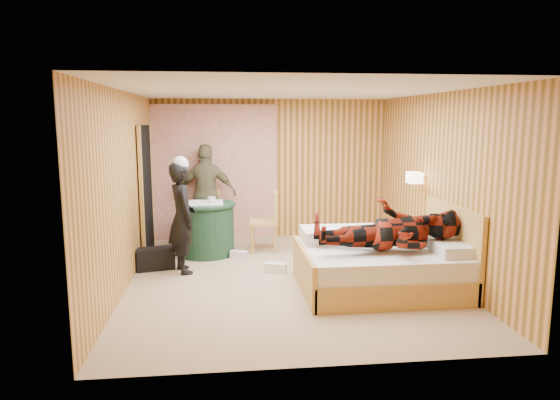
{
  "coord_description": "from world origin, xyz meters",
  "views": [
    {
      "loc": [
        -0.83,
        -6.5,
        2.13
      ],
      "look_at": [
        -0.08,
        0.17,
        1.05
      ],
      "focal_mm": 32.0,
      "sensor_mm": 36.0,
      "label": 1
    }
  ],
  "objects": [
    {
      "name": "cup_table",
      "position": [
        -1.04,
        1.3,
        0.89
      ],
      "size": [
        0.15,
        0.15,
        0.1
      ],
      "primitive_type": "imported",
      "rotation": [
        0.0,
        0.0,
        0.3
      ],
      "color": "silver",
      "rests_on": "round_table"
    },
    {
      "name": "cup_nightstand",
      "position": [
        1.88,
        0.23,
        0.57
      ],
      "size": [
        0.11,
        0.11,
        0.09
      ],
      "primitive_type": "imported",
      "rotation": [
        0.0,
        0.0,
        0.1
      ],
      "color": "silver",
      "rests_on": "nightstand"
    },
    {
      "name": "man_at_table",
      "position": [
        -1.14,
        2.14,
        0.86
      ],
      "size": [
        1.06,
        0.57,
        1.72
      ],
      "primitive_type": "imported",
      "rotation": [
        0.0,
        0.0,
        2.99
      ],
      "color": "#6B6747",
      "rests_on": "floor"
    },
    {
      "name": "wall_back",
      "position": [
        0.0,
        2.5,
        1.25
      ],
      "size": [
        4.2,
        0.02,
        2.5
      ],
      "primitive_type": "cube",
      "color": "#E59D58",
      "rests_on": "floor"
    },
    {
      "name": "man_on_bed",
      "position": [
        1.15,
        -0.77,
        0.96
      ],
      "size": [
        0.86,
        0.67,
        1.77
      ],
      "primitive_type": "imported",
      "rotation": [
        0.0,
        1.57,
        0.0
      ],
      "color": "maroon",
      "rests_on": "bed"
    },
    {
      "name": "ceiling",
      "position": [
        0.0,
        0.0,
        2.5
      ],
      "size": [
        4.2,
        5.0,
        0.01
      ],
      "primitive_type": "cube",
      "color": "white",
      "rests_on": "wall_back"
    },
    {
      "name": "wall_left",
      "position": [
        -2.1,
        0.0,
        1.25
      ],
      "size": [
        0.02,
        5.0,
        2.5
      ],
      "primitive_type": "cube",
      "color": "#E59D58",
      "rests_on": "floor"
    },
    {
      "name": "curtain",
      "position": [
        -1.0,
        2.43,
        1.2
      ],
      "size": [
        2.2,
        0.08,
        2.4
      ],
      "primitive_type": "cube",
      "color": "beige",
      "rests_on": "floor"
    },
    {
      "name": "woman_standing",
      "position": [
        -1.43,
        0.44,
        0.78
      ],
      "size": [
        0.54,
        0.66,
        1.56
      ],
      "primitive_type": "imported",
      "rotation": [
        0.0,
        0.0,
        1.91
      ],
      "color": "black",
      "rests_on": "floor"
    },
    {
      "name": "chair_far",
      "position": [
        -1.13,
        2.09,
        0.54
      ],
      "size": [
        0.46,
        0.46,
        0.93
      ],
      "rotation": [
        0.0,
        0.0,
        -0.09
      ],
      "color": "#DBAA59",
      "rests_on": "floor"
    },
    {
      "name": "floor",
      "position": [
        0.0,
        0.0,
        0.0
      ],
      "size": [
        4.2,
        5.0,
        0.01
      ],
      "primitive_type": "cube",
      "color": "#A08469",
      "rests_on": "ground"
    },
    {
      "name": "book_upper",
      "position": [
        1.88,
        0.05,
        0.55
      ],
      "size": [
        0.26,
        0.28,
        0.02
      ],
      "primitive_type": "imported",
      "rotation": [
        0.0,
        0.0,
        -0.58
      ],
      "color": "silver",
      "rests_on": "nightstand"
    },
    {
      "name": "doorway",
      "position": [
        -2.06,
        1.4,
        1.02
      ],
      "size": [
        0.06,
        0.9,
        2.05
      ],
      "primitive_type": "cube",
      "color": "black",
      "rests_on": "floor"
    },
    {
      "name": "chair_near",
      "position": [
        -0.12,
        1.43,
        0.58
      ],
      "size": [
        0.49,
        0.49,
        1.0
      ],
      "rotation": [
        0.0,
        0.0,
        -1.66
      ],
      "color": "#DBAA59",
      "rests_on": "floor"
    },
    {
      "name": "duffel_bag",
      "position": [
        -1.85,
        0.62,
        0.15
      ],
      "size": [
        0.59,
        0.41,
        0.3
      ],
      "primitive_type": "cube",
      "rotation": [
        0.0,
        0.0,
        0.24
      ],
      "color": "black",
      "rests_on": "floor"
    },
    {
      "name": "book_lower",
      "position": [
        1.88,
        0.05,
        0.53
      ],
      "size": [
        0.17,
        0.23,
        0.02
      ],
      "primitive_type": "imported",
      "rotation": [
        0.0,
        0.0,
        -0.02
      ],
      "color": "silver",
      "rests_on": "nightstand"
    },
    {
      "name": "bed",
      "position": [
        1.13,
        -0.55,
        0.31
      ],
      "size": [
        1.99,
        1.55,
        1.06
      ],
      "color": "#DBAA59",
      "rests_on": "floor"
    },
    {
      "name": "sneaker_left",
      "position": [
        -0.63,
        1.04,
        0.06
      ],
      "size": [
        0.28,
        0.19,
        0.12
      ],
      "primitive_type": "cube",
      "rotation": [
        0.0,
        0.0,
        -0.35
      ],
      "color": "silver",
      "rests_on": "floor"
    },
    {
      "name": "wall_right",
      "position": [
        2.1,
        0.0,
        1.25
      ],
      "size": [
        0.02,
        5.0,
        2.5
      ],
      "primitive_type": "cube",
      "color": "#E59D58",
      "rests_on": "floor"
    },
    {
      "name": "nightstand",
      "position": [
        1.88,
        0.1,
        0.27
      ],
      "size": [
        0.4,
        0.54,
        0.52
      ],
      "color": "#DBAA59",
      "rests_on": "floor"
    },
    {
      "name": "wall_lamp",
      "position": [
        1.92,
        0.45,
        1.3
      ],
      "size": [
        0.26,
        0.24,
        0.16
      ],
      "color": "gold",
      "rests_on": "wall_right"
    },
    {
      "name": "sneaker_right",
      "position": [
        -0.13,
        0.25,
        0.07
      ],
      "size": [
        0.33,
        0.22,
        0.14
      ],
      "primitive_type": "cube",
      "rotation": [
        0.0,
        0.0,
        -0.33
      ],
      "color": "silver",
      "rests_on": "floor"
    },
    {
      "name": "round_table",
      "position": [
        -1.14,
        1.35,
        0.42
      ],
      "size": [
        0.95,
        0.95,
        0.84
      ],
      "color": "#1B3B29",
      "rests_on": "floor"
    }
  ]
}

